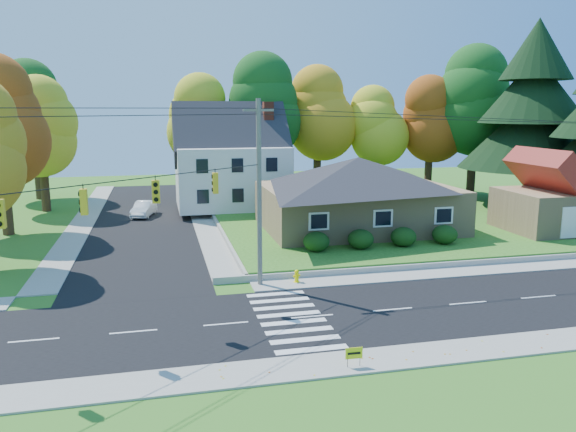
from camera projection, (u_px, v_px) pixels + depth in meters
name	position (u px, v px, depth m)	size (l,w,h in m)	color
ground	(312.00, 317.00, 25.95)	(120.00, 120.00, 0.00)	#3D7923
road_main	(312.00, 317.00, 25.95)	(90.00, 8.00, 0.02)	black
road_cross	(144.00, 219.00, 49.03)	(8.00, 44.00, 0.02)	black
sidewalk_north	(288.00, 284.00, 30.73)	(90.00, 2.00, 0.08)	#9C9A90
sidewalk_south	(348.00, 363.00, 21.17)	(90.00, 2.00, 0.08)	#9C9A90
lawn	(391.00, 216.00, 48.90)	(30.00, 30.00, 0.50)	#3D7923
ranch_house	(358.00, 192.00, 42.43)	(14.60, 10.60, 5.40)	tan
colonial_house	(232.00, 162.00, 51.88)	(10.40, 8.40, 9.60)	silver
garage	(553.00, 199.00, 41.80)	(7.30, 6.30, 4.60)	tan
hedge_row	(382.00, 238.00, 36.79)	(10.70, 1.70, 1.27)	#163A10
traffic_infrastructure	(302.00, 203.00, 26.25)	(38.10, 10.66, 10.00)	#666059
tree_lot_0	(203.00, 120.00, 56.46)	(6.72, 6.72, 12.51)	#3F2A19
tree_lot_1	(263.00, 107.00, 56.60)	(7.84, 7.84, 14.60)	#3F2A19
tree_lot_2	(318.00, 114.00, 59.02)	(7.28, 7.28, 13.56)	#3F2A19
tree_lot_3	(374.00, 126.00, 59.65)	(6.16, 6.16, 11.47)	#3F2A19
tree_lot_4	(431.00, 120.00, 59.91)	(6.72, 6.72, 12.51)	#3F2A19
tree_lot_5	(476.00, 101.00, 58.52)	(8.40, 8.40, 15.64)	#3F2A19
conifer_east_a	(533.00, 110.00, 51.26)	(12.80, 12.80, 16.96)	#3F2A19
tree_west_2	(40.00, 127.00, 51.29)	(6.72, 6.72, 12.51)	#3F2A19
tree_west_3	(33.00, 112.00, 58.25)	(7.84, 7.84, 14.60)	#3F2A19
white_car	(144.00, 209.00, 49.98)	(1.42, 4.07, 1.34)	white
fire_hydrant	(297.00, 277.00, 30.87)	(0.44, 0.35, 0.78)	#FFE800
yard_sign	(354.00, 354.00, 20.69)	(0.66, 0.05, 0.82)	black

